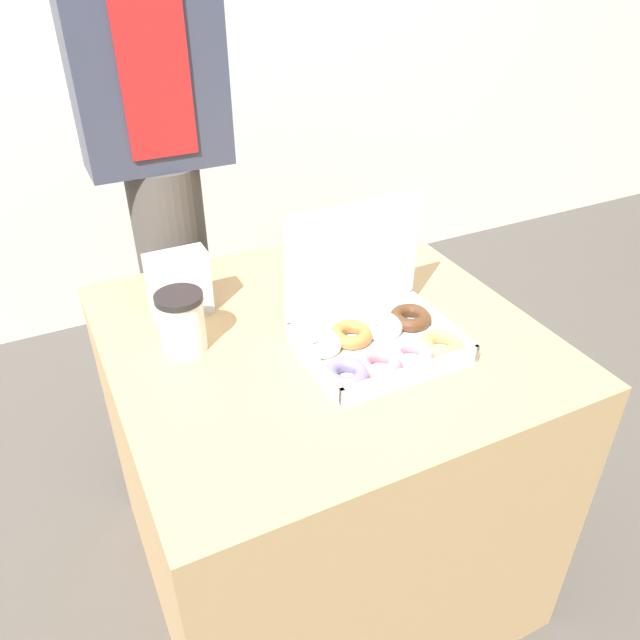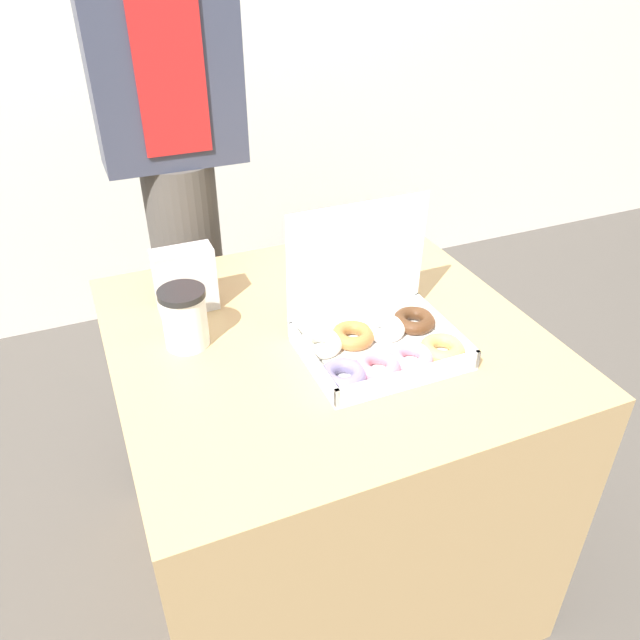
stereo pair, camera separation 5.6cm
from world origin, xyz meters
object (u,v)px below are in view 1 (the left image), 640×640
at_px(donut_box, 376,332).
at_px(coffee_cup, 182,322).
at_px(napkin_holder, 179,284).
at_px(person_customer, 159,153).

bearing_deg(donut_box, coffee_cup, 153.81).
relative_size(donut_box, napkin_holder, 2.29).
height_order(coffee_cup, person_customer, person_customer).
height_order(coffee_cup, napkin_holder, napkin_holder).
relative_size(coffee_cup, person_customer, 0.07).
xyz_separation_m(coffee_cup, napkin_holder, (0.03, 0.13, 0.01)).
distance_m(donut_box, napkin_holder, 0.42).
height_order(donut_box, napkin_holder, donut_box).
bearing_deg(coffee_cup, napkin_holder, 76.47).
bearing_deg(napkin_holder, person_customer, 78.93).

